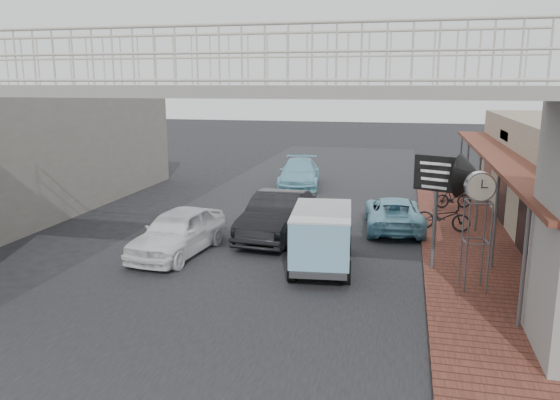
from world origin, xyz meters
The scene contains 14 objects.
ground centered at (0.00, 0.00, 0.00)m, with size 120.00×120.00×0.00m, color black.
road_strip centered at (0.00, 0.00, 0.01)m, with size 10.00×60.00×0.01m, color black.
sidewalk centered at (6.50, 3.00, 0.05)m, with size 3.00×40.00×0.10m, color brown.
footbridge centered at (0.00, -4.00, 3.18)m, with size 16.40×2.40×6.34m.
building_far_left centered at (-11.00, 6.00, 2.50)m, with size 5.00×14.00×5.00m, color gray.
white_hatchback centered at (-2.48, 0.42, 0.72)m, with size 1.71×4.24×1.44m, color white.
dark_sedan centered at (0.11, 2.95, 0.78)m, with size 1.65×4.74×1.56m, color black.
angkot_curb centered at (4.02, 5.01, 0.60)m, with size 1.98×4.29×1.19m, color #7ABDD4.
angkot_far centered at (-0.93, 12.33, 0.71)m, with size 1.98×4.86×1.41m, color #7BBFD5.
angkot_van centered at (2.11, 0.11, 1.14)m, with size 2.00×3.80×1.80m.
motorcycle_near centered at (5.77, 4.87, 0.60)m, with size 0.66×1.89×1.00m, color black.
motorcycle_far centered at (6.40, 8.61, 0.56)m, with size 0.43×1.53×0.92m, color black.
street_clock centered at (6.18, -0.87, 2.63)m, with size 0.77×0.66×3.05m.
arrow_sign centered at (5.97, 0.21, 2.79)m, with size 2.01×1.36×3.34m.
Camera 1 is at (4.33, -14.90, 5.31)m, focal length 35.00 mm.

